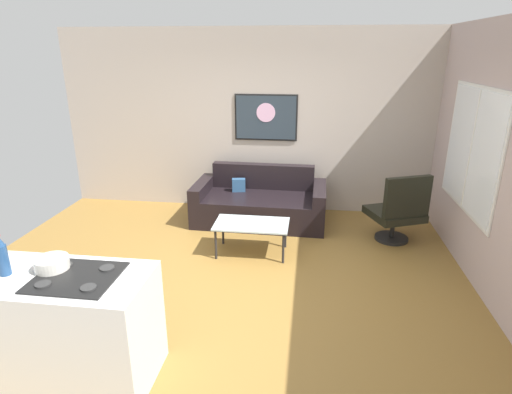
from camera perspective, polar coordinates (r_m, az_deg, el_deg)
name	(u,v)px	position (r m, az deg, el deg)	size (l,w,h in m)	color
ground	(238,283)	(4.85, -2.48, -11.56)	(6.40, 6.40, 0.04)	olive
back_wall	(263,122)	(6.65, 0.96, 10.11)	(6.40, 0.05, 2.80)	#B4A79B
right_wall	(497,162)	(4.90, 29.91, 4.12)	(0.05, 6.40, 2.80)	#B7A29F
couch	(260,204)	(6.33, 0.53, -0.96)	(1.96, 0.98, 0.80)	black
coffee_table	(252,226)	(5.30, -0.60, -3.94)	(0.93, 0.52, 0.41)	silver
armchair	(398,211)	(5.87, 18.78, -1.79)	(0.82, 0.81, 0.97)	black
kitchen_counter	(50,326)	(3.76, -26.23, -15.43)	(1.62, 0.68, 0.92)	silver
soda_bottle_2	(2,256)	(3.61, -31.23, -6.87)	(0.08, 0.08, 0.34)	navy
mixing_bowl	(52,264)	(3.56, -25.97, -8.21)	(0.25, 0.25, 0.10)	silver
wall_painting	(266,118)	(6.59, 1.35, 10.74)	(0.97, 0.03, 0.71)	black
window	(472,150)	(5.43, 27.25, 5.69)	(0.03, 1.64, 1.44)	silver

